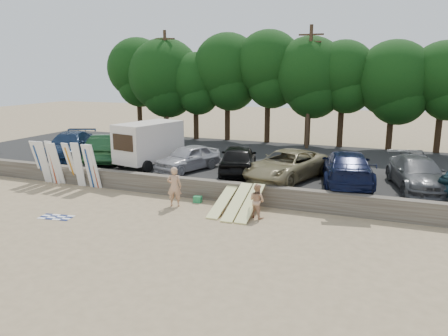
{
  "coord_description": "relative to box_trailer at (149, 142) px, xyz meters",
  "views": [
    {
      "loc": [
        8.26,
        -16.76,
        6.43
      ],
      "look_at": [
        0.4,
        3.0,
        1.7
      ],
      "focal_mm": 35.0,
      "sensor_mm": 36.0,
      "label": 1
    }
  ],
  "objects": [
    {
      "name": "ground",
      "position": [
        5.76,
        -6.04,
        -2.2
      ],
      "size": [
        120.0,
        120.0,
        0.0
      ],
      "primitive_type": "plane",
      "color": "tan",
      "rests_on": "ground"
    },
    {
      "name": "seawall",
      "position": [
        5.76,
        -3.04,
        -1.7
      ],
      "size": [
        44.0,
        0.5,
        1.0
      ],
      "primitive_type": "cube",
      "color": "#6B6356",
      "rests_on": "ground"
    },
    {
      "name": "parking_lot",
      "position": [
        5.76,
        4.46,
        -1.85
      ],
      "size": [
        44.0,
        14.5,
        0.7
      ],
      "primitive_type": "cube",
      "color": "#282828",
      "rests_on": "ground"
    },
    {
      "name": "treeline",
      "position": [
        5.53,
        11.4,
        4.19
      ],
      "size": [
        33.54,
        6.51,
        9.38
      ],
      "color": "#382616",
      "rests_on": "parking_lot"
    },
    {
      "name": "utility_poles",
      "position": [
        7.76,
        9.96,
        3.23
      ],
      "size": [
        25.8,
        0.26,
        9.0
      ],
      "color": "#473321",
      "rests_on": "parking_lot"
    },
    {
      "name": "box_trailer",
      "position": [
        0.0,
        0.0,
        0.0
      ],
      "size": [
        3.1,
        4.56,
        2.68
      ],
      "rotation": [
        0.0,
        0.0,
        -0.22
      ],
      "color": "beige",
      "rests_on": "parking_lot"
    },
    {
      "name": "car_0",
      "position": [
        -6.37,
        0.29,
        -0.66
      ],
      "size": [
        4.3,
        6.26,
        1.68
      ],
      "primitive_type": "imported",
      "rotation": [
        0.0,
        0.0,
        0.37
      ],
      "color": "#132443",
      "rests_on": "parking_lot"
    },
    {
      "name": "car_1",
      "position": [
        -3.17,
        0.4,
        -0.62
      ],
      "size": [
        3.61,
        5.69,
        1.77
      ],
      "primitive_type": "imported",
      "rotation": [
        0.0,
        0.0,
        3.49
      ],
      "color": "#13351A",
      "rests_on": "parking_lot"
    },
    {
      "name": "car_2",
      "position": [
        2.74,
        -0.2,
        -0.76
      ],
      "size": [
        3.05,
        4.71,
        1.49
      ],
      "primitive_type": "imported",
      "rotation": [
        0.0,
        0.0,
        -0.32
      ],
      "color": "#AFAEB3",
      "rests_on": "parking_lot"
    },
    {
      "name": "car_3",
      "position": [
        5.78,
        0.11,
        -0.65
      ],
      "size": [
        3.33,
        5.35,
        1.7
      ],
      "primitive_type": "imported",
      "rotation": [
        0.0,
        0.0,
        3.43
      ],
      "color": "black",
      "rests_on": "parking_lot"
    },
    {
      "name": "car_4",
      "position": [
        8.69,
        -0.29,
        -0.72
      ],
      "size": [
        4.23,
        6.19,
        1.57
      ],
      "primitive_type": "imported",
      "rotation": [
        0.0,
        0.0,
        -0.31
      ],
      "color": "#8C7F59",
      "rests_on": "parking_lot"
    },
    {
      "name": "car_5",
      "position": [
        11.77,
        -0.04,
        -0.64
      ],
      "size": [
        3.55,
        6.32,
        1.73
      ],
      "primitive_type": "imported",
      "rotation": [
        0.0,
        0.0,
        3.34
      ],
      "color": "#0E1433",
      "rests_on": "parking_lot"
    },
    {
      "name": "car_6",
      "position": [
        15.15,
        0.25,
        -0.72
      ],
      "size": [
        3.4,
        5.76,
        1.57
      ],
      "primitive_type": "imported",
      "rotation": [
        0.0,
        0.0,
        0.24
      ],
      "color": "#4B4D50",
      "rests_on": "parking_lot"
    },
    {
      "name": "surfboard_upright_0",
      "position": [
        -5.45,
        -3.41,
        -0.96
      ],
      "size": [
        0.56,
        0.88,
        2.49
      ],
      "primitive_type": "cube",
      "rotation": [
        0.31,
        0.0,
        0.07
      ],
      "color": "white",
      "rests_on": "ground"
    },
    {
      "name": "surfboard_upright_1",
      "position": [
        -4.83,
        -3.68,
        -0.94
      ],
      "size": [
        0.57,
        0.75,
        2.53
      ],
      "primitive_type": "cube",
      "rotation": [
        0.25,
        0.0,
        0.1
      ],
      "color": "white",
      "rests_on": "ground"
    },
    {
      "name": "surfboard_upright_2",
      "position": [
        -4.24,
        -3.63,
        -0.92
      ],
      "size": [
        0.52,
        0.53,
        2.57
      ],
      "primitive_type": "cube",
      "rotation": [
        0.18,
        0.0,
        -0.04
      ],
      "color": "white",
      "rests_on": "ground"
    },
    {
      "name": "surfboard_upright_3",
      "position": [
        -3.92,
        -3.69,
        -0.95
      ],
      "size": [
        0.6,
        0.86,
        2.51
      ],
      "primitive_type": "cube",
      "rotation": [
        0.29,
        0.0,
        0.13
      ],
      "color": "white",
      "rests_on": "ground"
    },
    {
      "name": "surfboard_upright_4",
      "position": [
        -3.11,
        -3.42,
        -0.95
      ],
      "size": [
        0.59,
        0.84,
        2.51
      ],
      "primitive_type": "cube",
      "rotation": [
        0.28,
        0.0,
        -0.13
      ],
      "color": "white",
      "rests_on": "ground"
    },
    {
      "name": "surfboard_upright_5",
      "position": [
        -2.47,
        -3.55,
        -0.92
      ],
      "size": [
        0.54,
        0.57,
        2.57
      ],
      "primitive_type": "cube",
      "rotation": [
        0.18,
        0.0,
        0.07
      ],
      "color": "white",
      "rests_on": "ground"
    },
    {
      "name": "surfboard_upright_6",
      "position": [
        -1.63,
        -3.63,
        -0.93
      ],
      "size": [
        0.51,
        0.66,
        2.54
      ],
      "primitive_type": "cube",
      "rotation": [
        0.23,
        0.0,
        0.01
      ],
      "color": "white",
      "rests_on": "ground"
    },
    {
      "name": "surfboard_upright_7",
      "position": [
        -1.41,
        -3.57,
        -0.93
      ],
      "size": [
        0.6,
        0.7,
        2.55
      ],
      "primitive_type": "cube",
      "rotation": [
        0.22,
        0.0,
        -0.17
      ],
      "color": "white",
      "rests_on": "ground"
    },
    {
      "name": "surfboard_low_0",
      "position": [
        6.71,
        -4.5,
        -1.73
      ],
      "size": [
        0.56,
        2.89,
        0.94
      ],
      "primitive_type": "cube",
      "rotation": [
        0.3,
        0.0,
        0.0
      ],
      "color": "#FFFCA0",
      "rests_on": "ground"
    },
    {
      "name": "surfboard_low_1",
      "position": [
        7.47,
        -4.69,
        -1.65
      ],
      "size": [
        0.56,
        2.84,
        1.1
      ],
      "primitive_type": "cube",
      "rotation": [
        0.35,
        0.0,
        0.0
      ],
      "color": "#FFFCA0",
      "rests_on": "ground"
    },
    {
      "name": "surfboard_low_2",
      "position": [
        8.09,
        -4.64,
        -1.64
      ],
      "size": [
        0.56,
        2.83,
        1.12
      ],
      "primitive_type": "cube",
      "rotation": [
        0.36,
        0.0,
        0.0
      ],
      "color": "#FFFCA0",
      "rests_on": "ground"
    },
    {
      "name": "beachgoer_a",
      "position": [
        4.26,
        -4.76,
        -1.23
      ],
      "size": [
        0.83,
        0.67,
        1.95
      ],
      "primitive_type": "imported",
      "rotation": [
        0.0,
        0.0,
        3.47
      ],
      "color": "tan",
      "rests_on": "ground"
    },
    {
      "name": "beachgoer_b",
      "position": [
        8.48,
        -4.91,
        -1.42
      ],
      "size": [
        0.93,
        0.84,
        1.56
      ],
      "primitive_type": "imported",
      "rotation": [
        0.0,
        0.0,
        2.74
      ],
      "color": "tan",
      "rests_on": "ground"
    },
    {
      "name": "cooler",
      "position": [
        5.05,
        -3.82,
        -2.04
      ],
      "size": [
        0.39,
        0.31,
        0.32
      ],
      "primitive_type": "cube",
      "rotation": [
        0.0,
        0.0,
        0.04
      ],
      "color": "#279051",
      "rests_on": "ground"
    },
    {
      "name": "gear_bag",
      "position": [
        6.23,
        -3.64,
        -2.09
      ],
      "size": [
        0.32,
        0.27,
        0.22
      ],
      "primitive_type": "cube",
      "rotation": [
        0.0,
        0.0,
        -0.08
      ],
      "color": "orange",
      "rests_on": "ground"
    },
    {
      "name": "beach_towel",
      "position": [
        0.09,
        -8.24,
        -2.2
      ],
      "size": [
        1.71,
        1.71,
        0.0
      ],
      "primitive_type": "plane",
      "rotation": [
        0.0,
        0.0,
        0.15
      ],
      "color": "white",
      "rests_on": "ground"
    }
  ]
}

